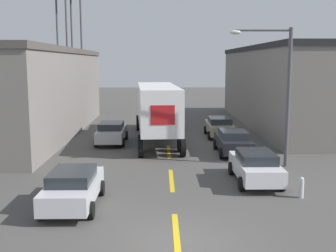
% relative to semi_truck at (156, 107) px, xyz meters
% --- Properties ---
extents(ground_plane, '(160.00, 160.00, 0.00)m').
position_rel_semi_truck_xyz_m(ground_plane, '(0.81, -17.20, -2.38)').
color(ground_plane, '#4C4947').
extents(road_centerline, '(0.20, 16.50, 0.01)m').
position_rel_semi_truck_xyz_m(road_centerline, '(0.81, -10.36, -2.37)').
color(road_centerline, gold).
rests_on(road_centerline, ground_plane).
extents(warehouse_left, '(8.31, 23.53, 6.52)m').
position_rel_semi_truck_xyz_m(warehouse_left, '(-10.15, 2.61, 0.89)').
color(warehouse_left, slate).
rests_on(warehouse_left, ground_plane).
extents(warehouse_right, '(11.19, 23.94, 6.82)m').
position_rel_semi_truck_xyz_m(warehouse_right, '(13.21, 6.96, 1.04)').
color(warehouse_right, slate).
rests_on(warehouse_right, ground_plane).
extents(semi_truck, '(3.54, 12.92, 3.94)m').
position_rel_semi_truck_xyz_m(semi_truck, '(0.00, 0.00, 0.00)').
color(semi_truck, black).
rests_on(semi_truck, ground_plane).
extents(parked_car_right_far, '(1.96, 4.29, 1.46)m').
position_rel_semi_truck_xyz_m(parked_car_right_far, '(4.65, 1.16, -1.61)').
color(parked_car_right_far, tan).
rests_on(parked_car_right_far, ground_plane).
extents(parked_car_right_mid, '(1.96, 4.29, 1.46)m').
position_rel_semi_truck_xyz_m(parked_car_right_mid, '(4.65, -4.74, -1.61)').
color(parked_car_right_mid, black).
rests_on(parked_car_right_mid, ground_plane).
extents(parked_car_left_far, '(1.96, 4.29, 1.46)m').
position_rel_semi_truck_xyz_m(parked_car_left_far, '(-3.03, -1.29, -1.61)').
color(parked_car_left_far, '#B2B2B7').
rests_on(parked_car_left_far, ground_plane).
extents(parked_car_left_near, '(1.96, 4.29, 1.46)m').
position_rel_semi_truck_xyz_m(parked_car_left_near, '(-3.03, -13.96, -1.61)').
color(parked_car_left_near, silver).
rests_on(parked_car_left_near, ground_plane).
extents(parked_car_right_near, '(1.96, 4.29, 1.46)m').
position_rel_semi_truck_xyz_m(parked_car_right_near, '(4.65, -10.81, -1.61)').
color(parked_car_right_near, silver).
rests_on(parked_car_right_near, ground_plane).
extents(street_lamp, '(3.22, 0.32, 7.22)m').
position_rel_semi_truck_xyz_m(street_lamp, '(6.50, -7.80, 1.93)').
color(street_lamp, '#4C4C51').
rests_on(street_lamp, ground_plane).
extents(fire_hydrant, '(0.22, 0.22, 0.88)m').
position_rel_semi_truck_xyz_m(fire_hydrant, '(6.02, -13.07, -1.94)').
color(fire_hydrant, silver).
rests_on(fire_hydrant, ground_plane).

